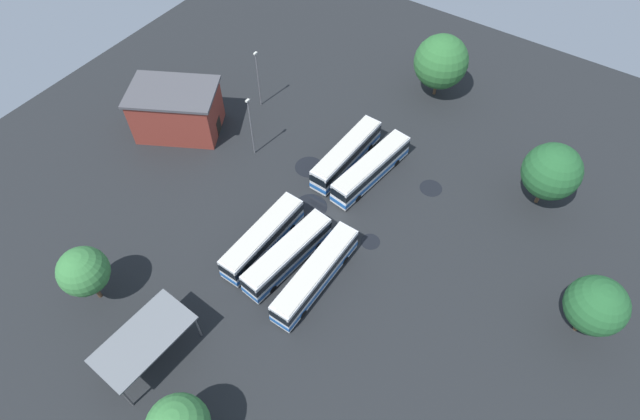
{
  "coord_description": "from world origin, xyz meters",
  "views": [
    {
      "loc": [
        31.52,
        19.39,
        48.97
      ],
      "look_at": [
        0.76,
        -1.34,
        1.48
      ],
      "focal_mm": 28.83,
      "sensor_mm": 36.0,
      "label": 1
    }
  ],
  "objects_px": {
    "depot_building": "(177,110)",
    "tree_north_edge": "(441,62)",
    "maintenance_shelter": "(143,339)",
    "tree_east_edge": "(596,306)",
    "tree_south_edge": "(552,172)",
    "bus_row0_slot1": "(371,169)",
    "lamp_post_near_entrance": "(251,125)",
    "bus_row0_slot0": "(346,154)",
    "bus_row1_slot0": "(263,238)",
    "tree_northeast": "(83,271)",
    "bus_row1_slot2": "(316,275)",
    "lamp_post_mid_lot": "(258,77)",
    "bus_row1_slot1": "(288,255)"
  },
  "relations": [
    {
      "from": "bus_row0_slot0",
      "to": "lamp_post_near_entrance",
      "type": "relative_size",
      "value": 1.41
    },
    {
      "from": "bus_row1_slot0",
      "to": "maintenance_shelter",
      "type": "height_order",
      "value": "maintenance_shelter"
    },
    {
      "from": "lamp_post_mid_lot",
      "to": "bus_row1_slot1",
      "type": "bearing_deg",
      "value": 44.41
    },
    {
      "from": "maintenance_shelter",
      "to": "tree_northeast",
      "type": "height_order",
      "value": "tree_northeast"
    },
    {
      "from": "bus_row1_slot1",
      "to": "maintenance_shelter",
      "type": "distance_m",
      "value": 16.93
    },
    {
      "from": "lamp_post_near_entrance",
      "to": "tree_north_edge",
      "type": "distance_m",
      "value": 28.2
    },
    {
      "from": "maintenance_shelter",
      "to": "tree_south_edge",
      "type": "bearing_deg",
      "value": 148.46
    },
    {
      "from": "bus_row1_slot0",
      "to": "maintenance_shelter",
      "type": "bearing_deg",
      "value": -4.11
    },
    {
      "from": "depot_building",
      "to": "lamp_post_mid_lot",
      "type": "height_order",
      "value": "lamp_post_mid_lot"
    },
    {
      "from": "bus_row0_slot1",
      "to": "tree_northeast",
      "type": "xyz_separation_m",
      "value": [
        30.66,
        -15.38,
        3.23
      ]
    },
    {
      "from": "maintenance_shelter",
      "to": "tree_east_edge",
      "type": "bearing_deg",
      "value": 127.7
    },
    {
      "from": "bus_row1_slot1",
      "to": "depot_building",
      "type": "height_order",
      "value": "depot_building"
    },
    {
      "from": "lamp_post_near_entrance",
      "to": "tree_northeast",
      "type": "relative_size",
      "value": 1.18
    },
    {
      "from": "lamp_post_mid_lot",
      "to": "tree_north_edge",
      "type": "distance_m",
      "value": 25.41
    },
    {
      "from": "tree_east_edge",
      "to": "tree_northeast",
      "type": "bearing_deg",
      "value": -60.41
    },
    {
      "from": "lamp_post_mid_lot",
      "to": "lamp_post_near_entrance",
      "type": "bearing_deg",
      "value": 33.04
    },
    {
      "from": "maintenance_shelter",
      "to": "tree_east_edge",
      "type": "distance_m",
      "value": 42.77
    },
    {
      "from": "bus_row0_slot0",
      "to": "tree_south_edge",
      "type": "distance_m",
      "value": 24.26
    },
    {
      "from": "lamp_post_near_entrance",
      "to": "tree_east_edge",
      "type": "height_order",
      "value": "lamp_post_near_entrance"
    },
    {
      "from": "maintenance_shelter",
      "to": "tree_south_edge",
      "type": "xyz_separation_m",
      "value": [
        -40.28,
        24.72,
        1.7
      ]
    },
    {
      "from": "tree_south_edge",
      "to": "tree_north_edge",
      "type": "distance_m",
      "value": 22.64
    },
    {
      "from": "tree_northeast",
      "to": "tree_east_edge",
      "type": "height_order",
      "value": "tree_east_edge"
    },
    {
      "from": "bus_row0_slot0",
      "to": "bus_row1_slot1",
      "type": "height_order",
      "value": "same"
    },
    {
      "from": "maintenance_shelter",
      "to": "tree_north_edge",
      "type": "height_order",
      "value": "tree_north_edge"
    },
    {
      "from": "tree_northeast",
      "to": "tree_north_edge",
      "type": "distance_m",
      "value": 52.39
    },
    {
      "from": "bus_row1_slot2",
      "to": "depot_building",
      "type": "bearing_deg",
      "value": -108.61
    },
    {
      "from": "depot_building",
      "to": "tree_east_edge",
      "type": "distance_m",
      "value": 54.17
    },
    {
      "from": "tree_northeast",
      "to": "tree_south_edge",
      "type": "xyz_separation_m",
      "value": [
        -38.73,
        34.22,
        0.43
      ]
    },
    {
      "from": "bus_row0_slot0",
      "to": "bus_row1_slot2",
      "type": "bearing_deg",
      "value": 21.81
    },
    {
      "from": "bus_row0_slot0",
      "to": "maintenance_shelter",
      "type": "height_order",
      "value": "maintenance_shelter"
    },
    {
      "from": "bus_row1_slot2",
      "to": "tree_east_edge",
      "type": "relative_size",
      "value": 1.61
    },
    {
      "from": "bus_row1_slot2",
      "to": "tree_north_edge",
      "type": "bearing_deg",
      "value": -174.44
    },
    {
      "from": "tree_east_edge",
      "to": "bus_row1_slot1",
      "type": "bearing_deg",
      "value": -70.94
    },
    {
      "from": "depot_building",
      "to": "tree_north_edge",
      "type": "xyz_separation_m",
      "value": [
        -26.29,
        25.55,
        2.23
      ]
    },
    {
      "from": "bus_row1_slot0",
      "to": "depot_building",
      "type": "bearing_deg",
      "value": -113.08
    },
    {
      "from": "depot_building",
      "to": "tree_east_edge",
      "type": "relative_size",
      "value": 1.68
    },
    {
      "from": "bus_row1_slot2",
      "to": "lamp_post_near_entrance",
      "type": "xyz_separation_m",
      "value": [
        -11.8,
        -17.83,
        3.09
      ]
    },
    {
      "from": "bus_row0_slot1",
      "to": "lamp_post_near_entrance",
      "type": "bearing_deg",
      "value": -72.64
    },
    {
      "from": "bus_row0_slot0",
      "to": "bus_row1_slot0",
      "type": "xyz_separation_m",
      "value": [
        16.24,
        -0.83,
        -0.0
      ]
    },
    {
      "from": "bus_row1_slot1",
      "to": "bus_row0_slot0",
      "type": "bearing_deg",
      "value": -170.4
    },
    {
      "from": "bus_row0_slot0",
      "to": "depot_building",
      "type": "bearing_deg",
      "value": -72.39
    },
    {
      "from": "bus_row0_slot0",
      "to": "tree_east_edge",
      "type": "distance_m",
      "value": 32.64
    },
    {
      "from": "tree_east_edge",
      "to": "tree_south_edge",
      "type": "bearing_deg",
      "value": -147.21
    },
    {
      "from": "bus_row0_slot1",
      "to": "tree_south_edge",
      "type": "bearing_deg",
      "value": 113.17
    },
    {
      "from": "tree_northeast",
      "to": "tree_east_edge",
      "type": "xyz_separation_m",
      "value": [
        -24.6,
        43.32,
        0.1
      ]
    },
    {
      "from": "bus_row1_slot0",
      "to": "bus_row1_slot2",
      "type": "height_order",
      "value": "same"
    },
    {
      "from": "bus_row1_slot2",
      "to": "tree_northeast",
      "type": "height_order",
      "value": "tree_northeast"
    },
    {
      "from": "bus_row0_slot1",
      "to": "tree_east_edge",
      "type": "relative_size",
      "value": 1.62
    },
    {
      "from": "tree_northeast",
      "to": "tree_east_edge",
      "type": "distance_m",
      "value": 49.82
    },
    {
      "from": "bus_row1_slot0",
      "to": "lamp_post_mid_lot",
      "type": "height_order",
      "value": "lamp_post_mid_lot"
    }
  ]
}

